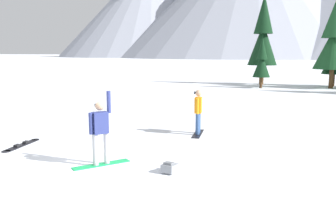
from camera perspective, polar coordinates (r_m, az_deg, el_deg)
The scene contains 10 objects.
ground_plane at distance 10.91m, azimuth -13.29°, elevation -7.11°, with size 800.00×800.00×0.00m, color white.
snowboarder_foreground at distance 9.98m, azimuth -10.54°, elevation -2.91°, with size 1.21×1.43×2.02m.
snowboarder_midground at distance 13.60m, azimuth 4.76°, elevation 0.16°, with size 0.48×1.52×1.67m.
loose_snowboard_near_left at distance 12.99m, azimuth -21.95°, elevation -4.80°, with size 0.49×1.85×0.09m.
backpack_grey at distance 9.42m, azimuth 0.27°, elevation -8.69°, with size 0.37×0.54×0.29m.
pine_tree_young at distance 35.69m, azimuth 14.67°, elevation 11.44°, with size 2.71×2.71×8.32m.
pine_tree_short at distance 32.12m, azimuth 14.48°, elevation 7.78°, with size 1.46×1.46×4.27m.
pine_tree_twin at distance 33.84m, azimuth 24.56°, elevation 10.22°, with size 3.13×3.13×7.42m.
pine_tree_tall at distance 35.97m, azimuth 24.69°, elevation 8.04°, with size 2.14×2.14×5.04m.
peak_east_ridge at distance 252.69m, azimuth -2.61°, elevation 16.35°, with size 123.03×123.03×64.79m.
Camera 1 is at (5.87, -8.68, 3.05)m, focal length 38.92 mm.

